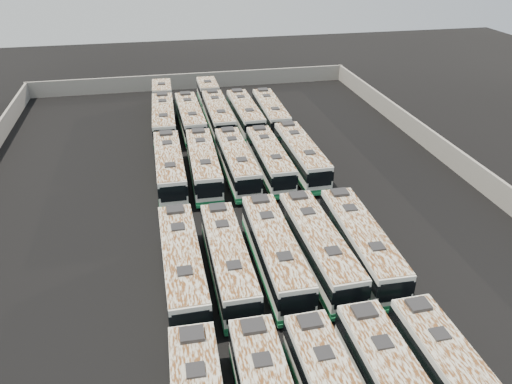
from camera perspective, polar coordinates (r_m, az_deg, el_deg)
name	(u,v)px	position (r m, az deg, el deg)	size (l,w,h in m)	color
ground	(235,216)	(40.90, -2.45, -2.79)	(140.00, 140.00, 0.00)	black
perimeter_wall	(234,205)	(40.33, -2.48, -1.46)	(45.20, 73.20, 2.20)	gray
bus_midfront_far_left	(182,265)	(33.01, -8.41, -8.27)	(2.57, 11.43, 3.21)	beige
bus_midfront_left	(228,260)	(33.24, -3.21, -7.78)	(2.40, 11.03, 3.10)	beige
bus_midfront_center	(275,252)	(33.86, 2.16, -6.85)	(2.43, 11.46, 3.23)	beige
bus_midfront_right	(318,247)	(34.56, 7.15, -6.26)	(2.73, 11.53, 3.23)	beige
bus_midfront_far_right	(361,243)	(35.50, 11.87, -5.70)	(2.63, 11.42, 3.20)	beige
bus_midback_far_left	(170,167)	(45.88, -9.84, 2.81)	(2.42, 11.42, 3.22)	beige
bus_midback_left	(203,164)	(46.03, -6.03, 3.17)	(2.63, 11.43, 3.21)	beige
bus_midback_center	(237,162)	(46.31, -2.21, 3.44)	(2.56, 11.24, 3.15)	beige
bus_midback_right	(270,159)	(46.90, 1.57, 3.75)	(2.39, 11.00, 3.09)	beige
bus_midback_far_right	(301,155)	(47.77, 5.15, 4.18)	(2.53, 11.38, 3.20)	beige
bus_back_far_left	(163,110)	(60.44, -10.55, 9.15)	(2.85, 17.84, 3.22)	beige
bus_back_left	(190,118)	(57.60, -7.50, 8.39)	(2.67, 11.35, 3.18)	beige
bus_back_center	(215,107)	(60.81, -4.75, 9.64)	(2.51, 17.68, 3.20)	beige
bus_back_right	(245,114)	(58.28, -1.26, 8.86)	(2.59, 11.28, 3.16)	beige
bus_back_far_right	(271,113)	(58.87, 1.68, 9.03)	(2.52, 11.04, 3.10)	beige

